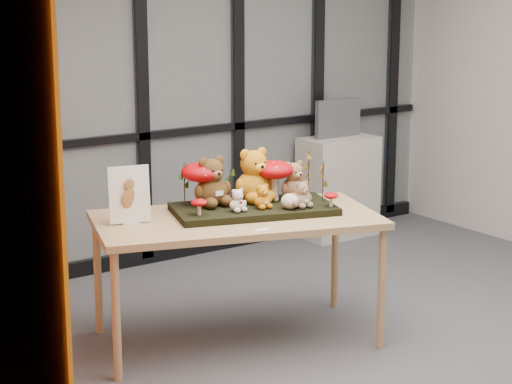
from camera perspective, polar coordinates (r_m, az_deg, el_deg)
floor at (r=5.96m, az=8.68°, el=-9.45°), size 5.00×5.00×0.00m
room_shell at (r=5.54m, az=9.27°, el=6.83°), size 5.00×5.00×5.00m
glass_partition at (r=7.53m, az=-4.00°, el=6.55°), size 4.90×0.06×2.78m
display_table at (r=5.77m, az=-1.21°, el=-2.13°), size 1.93×1.36×0.82m
diorama_tray at (r=5.84m, az=-0.15°, el=-1.06°), size 1.11×0.78×0.04m
bear_pooh_yellow at (r=5.93m, az=-0.16°, el=1.25°), size 0.35×0.34×0.38m
bear_brown_medium at (r=5.82m, az=-2.76°, el=0.83°), size 0.32×0.31×0.35m
bear_tan_back at (r=6.00m, az=2.34°, el=0.86°), size 0.26×0.24×0.27m
bear_small_yellow at (r=5.76m, az=0.39°, el=-0.20°), size 0.16×0.15×0.17m
bear_white_bow at (r=5.68m, az=-1.15°, el=-0.42°), size 0.15×0.14×0.16m
bear_beige_small at (r=5.79m, az=2.85°, el=-0.06°), size 0.17×0.16×0.18m
plush_cream_hedgehog at (r=5.75m, az=2.09°, el=-0.53°), size 0.10×0.10×0.11m
mushroom_back_left at (r=5.85m, az=-3.33°, el=0.66°), size 0.27×0.27×0.30m
mushroom_back_right at (r=5.97m, az=1.15°, el=0.85°), size 0.25×0.25×0.28m
mushroom_front_left at (r=5.61m, az=-3.52°, el=-0.87°), size 0.10×0.10×0.11m
mushroom_front_right at (r=5.82m, az=4.65°, el=-0.42°), size 0.09×0.09×0.10m
sprig_green_far_left at (r=5.83m, az=-4.42°, el=0.48°), size 0.05×0.05×0.28m
sprig_green_mid_left at (r=5.92m, az=-3.08°, el=0.58°), size 0.05×0.05×0.25m
sprig_dry_far_right at (r=6.03m, az=3.26°, el=1.10°), size 0.05×0.05×0.31m
sprig_dry_mid_right at (r=5.94m, az=4.14°, el=0.63°), size 0.05×0.05×0.26m
sprig_green_centre at (r=5.97m, az=-1.56°, el=0.47°), size 0.05×0.05×0.20m
sign_holder at (r=5.59m, az=-7.79°, el=-0.28°), size 0.25×0.10×0.35m
label_card at (r=5.44m, az=0.36°, el=-2.33°), size 0.10×0.03×0.00m
cabinet at (r=8.29m, az=5.07°, el=0.32°), size 0.67×0.39×0.90m
monitor at (r=8.19m, az=5.07°, el=4.55°), size 0.47×0.05×0.34m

